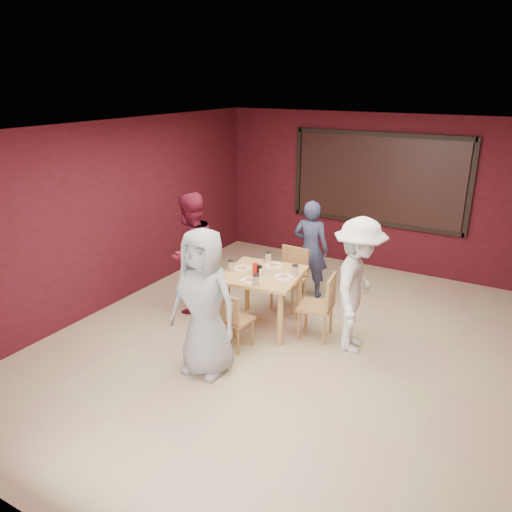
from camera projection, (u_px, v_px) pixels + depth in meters
The scene contains 11 objects.
floor at pixel (289, 346), 6.62m from camera, with size 7.00×7.00×0.00m, color tan.
window_blinds at pixel (377, 180), 8.87m from camera, with size 3.00×0.02×1.50m, color black.
dining_table at pixel (262, 280), 6.93m from camera, with size 1.17×1.17×0.97m.
chair_front at pixel (233, 317), 6.42m from camera, with size 0.42×0.42×0.80m.
chair_back at pixel (291, 274), 7.62m from camera, with size 0.48×0.48×0.93m.
chair_left at pixel (209, 282), 7.35m from camera, with size 0.56×0.56×0.91m.
chair_right at pixel (321, 303), 6.68m from camera, with size 0.50×0.50×0.91m.
diner_front at pixel (204, 303), 5.78m from camera, with size 0.88×0.57×1.80m, color #989898.
diner_back at pixel (311, 249), 7.93m from camera, with size 0.58×0.38×1.58m, color #313657.
diner_left at pixel (191, 253), 7.41m from camera, with size 0.88×0.69×1.81m, color maroon.
diner_right at pixel (358, 286), 6.30m from camera, with size 1.14×0.66×1.77m, color white.
Camera 1 is at (2.53, -5.26, 3.37)m, focal length 35.00 mm.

